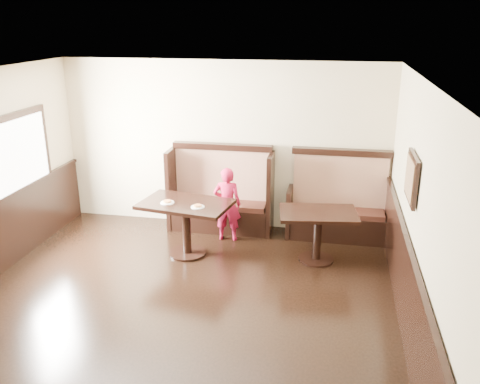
% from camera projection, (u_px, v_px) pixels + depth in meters
% --- Properties ---
extents(ground, '(7.00, 7.00, 0.00)m').
position_uv_depth(ground, '(158.00, 341.00, 5.69)').
color(ground, black).
rests_on(ground, ground).
extents(room_shell, '(7.00, 7.00, 7.00)m').
position_uv_depth(room_shell, '(138.00, 273.00, 5.79)').
color(room_shell, '#C6B58F').
rests_on(room_shell, ground).
extents(booth_main, '(1.75, 0.72, 1.45)m').
position_uv_depth(booth_main, '(221.00, 199.00, 8.58)').
color(booth_main, black).
rests_on(booth_main, ground).
extents(booth_neighbor, '(1.65, 0.72, 1.45)m').
position_uv_depth(booth_neighbor, '(338.00, 209.00, 8.25)').
color(booth_neighbor, black).
rests_on(booth_neighbor, ground).
extents(table_main, '(1.43, 1.03, 0.84)m').
position_uv_depth(table_main, '(186.00, 215.00, 7.57)').
color(table_main, black).
rests_on(table_main, ground).
extents(table_neighbor, '(1.20, 0.87, 0.77)m').
position_uv_depth(table_neighbor, '(318.00, 224.00, 7.39)').
color(table_neighbor, black).
rests_on(table_neighbor, ground).
extents(child, '(0.46, 0.32, 1.22)m').
position_uv_depth(child, '(227.00, 204.00, 8.10)').
color(child, '#A41133').
rests_on(child, ground).
extents(pizza_plate_left, '(0.21, 0.21, 0.04)m').
position_uv_depth(pizza_plate_left, '(167.00, 202.00, 7.48)').
color(pizza_plate_left, white).
rests_on(pizza_plate_left, table_main).
extents(pizza_plate_right, '(0.20, 0.20, 0.04)m').
position_uv_depth(pizza_plate_right, '(198.00, 206.00, 7.31)').
color(pizza_plate_right, white).
rests_on(pizza_plate_right, table_main).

